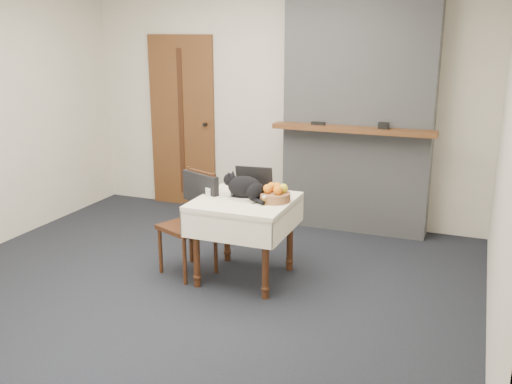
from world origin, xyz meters
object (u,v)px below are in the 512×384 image
(cream_jar, at_px, (209,192))
(chair, at_px, (195,208))
(door, at_px, (182,122))
(pill_bottle, at_px, (264,200))
(laptop, at_px, (252,189))
(side_table, at_px, (245,212))
(fruit_basket, at_px, (275,194))
(cat, at_px, (246,188))

(cream_jar, relative_size, chair, 0.07)
(door, distance_m, pill_bottle, 2.53)
(door, relative_size, laptop, 5.76)
(side_table, relative_size, laptop, 2.25)
(cream_jar, xyz_separation_m, pill_bottle, (0.53, -0.08, 0.00))
(chair, bearing_deg, side_table, 22.76)
(laptop, relative_size, fruit_basket, 1.37)
(cat, height_order, cream_jar, cat)
(door, distance_m, cat, 2.32)
(chair, bearing_deg, cream_jar, 18.53)
(side_table, distance_m, chair, 0.46)
(laptop, height_order, pill_bottle, laptop)
(fruit_basket, distance_m, chair, 0.74)
(cat, distance_m, pill_bottle, 0.23)
(side_table, height_order, cat, cat)
(laptop, bearing_deg, side_table, -103.84)
(pill_bottle, xyz_separation_m, fruit_basket, (0.05, 0.13, 0.02))
(pill_bottle, relative_size, fruit_basket, 0.28)
(cat, height_order, fruit_basket, cat)
(pill_bottle, bearing_deg, laptop, 132.88)
(laptop, relative_size, pill_bottle, 4.83)
(cat, xyz_separation_m, cream_jar, (-0.33, -0.02, -0.06))
(pill_bottle, bearing_deg, cream_jar, 171.77)
(fruit_basket, bearing_deg, door, 136.21)
(laptop, bearing_deg, fruit_basket, -24.10)
(door, relative_size, chair, 2.24)
(door, relative_size, cat, 4.61)
(side_table, distance_m, pill_bottle, 0.27)
(laptop, xyz_separation_m, fruit_basket, (0.23, -0.08, -0.00))
(laptop, distance_m, cat, 0.11)
(door, bearing_deg, pill_bottle, -46.62)
(cat, distance_m, cream_jar, 0.34)
(cat, xyz_separation_m, fruit_basket, (0.24, 0.03, -0.04))
(laptop, bearing_deg, chair, -172.82)
(door, height_order, cream_jar, door)
(fruit_basket, bearing_deg, chair, -176.80)
(laptop, bearing_deg, door, 127.11)
(door, bearing_deg, laptop, -46.56)
(side_table, bearing_deg, cream_jar, -178.66)
(door, relative_size, pill_bottle, 27.81)
(cat, xyz_separation_m, chair, (-0.47, -0.01, -0.22))
(door, bearing_deg, cat, -48.48)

